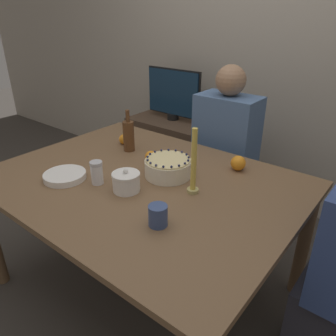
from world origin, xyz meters
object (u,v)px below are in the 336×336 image
(sugar_bowl, at_px, (126,182))
(sugar_shaker, at_px, (97,173))
(cake, at_px, (168,167))
(tv_monitor, at_px, (173,94))
(candle, at_px, (194,167))
(person_man_blue_shirt, at_px, (224,166))
(bottle, at_px, (129,135))

(sugar_bowl, relative_size, sugar_shaker, 1.14)
(cake, height_order, tv_monitor, tv_monitor)
(candle, xyz_separation_m, person_man_blue_shirt, (-0.23, 0.73, -0.33))
(sugar_bowl, distance_m, candle, 0.33)
(candle, bearing_deg, sugar_bowl, -144.53)
(cake, relative_size, person_man_blue_shirt, 0.20)
(tv_monitor, bearing_deg, bottle, -68.52)
(bottle, xyz_separation_m, person_man_blue_shirt, (0.36, 0.55, -0.30))
(sugar_shaker, relative_size, bottle, 0.46)
(sugar_bowl, relative_size, bottle, 0.53)
(candle, relative_size, person_man_blue_shirt, 0.26)
(cake, bearing_deg, person_man_blue_shirt, 92.98)
(tv_monitor, bearing_deg, sugar_shaker, -67.80)
(sugar_shaker, bearing_deg, tv_monitor, 112.20)
(candle, height_order, tv_monitor, tv_monitor)
(sugar_bowl, distance_m, sugar_shaker, 0.17)
(candle, distance_m, tv_monitor, 1.42)
(person_man_blue_shirt, bearing_deg, tv_monitor, -25.57)
(candle, bearing_deg, bottle, 163.26)
(sugar_shaker, bearing_deg, cake, 52.15)
(candle, height_order, person_man_blue_shirt, person_man_blue_shirt)
(sugar_bowl, height_order, bottle, bottle)
(person_man_blue_shirt, distance_m, tv_monitor, 0.86)
(cake, xyz_separation_m, tv_monitor, (-0.75, 1.01, 0.09))
(cake, bearing_deg, sugar_shaker, -127.85)
(bottle, relative_size, tv_monitor, 0.48)
(tv_monitor, bearing_deg, candle, -48.51)
(cake, relative_size, candle, 0.76)
(sugar_bowl, xyz_separation_m, tv_monitor, (-0.69, 1.25, 0.09))
(candle, relative_size, bottle, 1.25)
(sugar_bowl, bearing_deg, cake, 76.70)
(sugar_shaker, bearing_deg, candle, 27.90)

